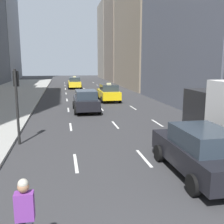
{
  "coord_description": "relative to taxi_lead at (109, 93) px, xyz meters",
  "views": [
    {
      "loc": [
        -0.61,
        -1.86,
        3.89
      ],
      "look_at": [
        1.77,
        10.69,
        1.48
      ],
      "focal_mm": 42.0,
      "sensor_mm": 36.0,
      "label": 1
    }
  ],
  "objects": [
    {
      "name": "taxi_lead",
      "position": [
        0.0,
        0.0,
        0.0
      ],
      "size": [
        2.02,
        4.4,
        1.87
      ],
      "color": "yellow",
      "rests_on": "ground"
    },
    {
      "name": "sedan_silver_behind",
      "position": [
        -2.8,
        -5.45,
        0.0
      ],
      "size": [
        2.02,
        4.43,
        1.74
      ],
      "color": "black",
      "rests_on": "ground"
    },
    {
      "name": "sedan_black_near",
      "position": [
        0.0,
        -18.32,
        -0.0
      ],
      "size": [
        2.02,
        4.55,
        1.72
      ],
      "color": "black",
      "rests_on": "ground"
    },
    {
      "name": "traffic_light_pole",
      "position": [
        -6.75,
        -13.39,
        1.53
      ],
      "size": [
        0.24,
        0.42,
        3.6
      ],
      "color": "black",
      "rests_on": "ground"
    },
    {
      "name": "taxi_second",
      "position": [
        -2.8,
        14.27,
        0.0
      ],
      "size": [
        2.02,
        4.4,
        1.87
      ],
      "color": "yellow",
      "rests_on": "ground"
    },
    {
      "name": "skateboarder",
      "position": [
        -5.4,
        -21.46,
        0.08
      ],
      "size": [
        0.36,
        0.8,
        1.75
      ],
      "color": "brown",
      "rests_on": "ground"
    },
    {
      "name": "lane_markings",
      "position": [
        -1.4,
        -1.43,
        -0.87
      ],
      "size": [
        5.72,
        56.0,
        0.01
      ],
      "color": "white",
      "rests_on": "ground"
    },
    {
      "name": "sidewalk_left",
      "position": [
        -11.0,
        2.57,
        -0.81
      ],
      "size": [
        8.0,
        66.0,
        0.15
      ],
      "primitive_type": "cube",
      "color": "#9E9E99",
      "rests_on": "ground"
    }
  ]
}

